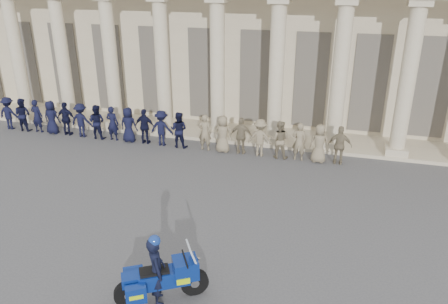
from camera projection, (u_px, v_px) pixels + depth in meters
The scene contains 5 objects.
ground at pixel (183, 235), 12.92m from camera, with size 90.00×90.00×0.00m, color #454548.
building at pixel (274, 24), 24.29m from camera, with size 40.00×12.50×9.00m.
officer_rank at pixel (152, 127), 19.45m from camera, with size 16.77×0.61×1.61m.
motorcycle at pixel (162, 278), 10.17m from camera, with size 1.99×1.49×1.44m.
rider at pixel (156, 269), 10.03m from camera, with size 0.68×0.75×1.81m.
Camera 1 is at (4.15, -10.24, 7.24)m, focal length 35.00 mm.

